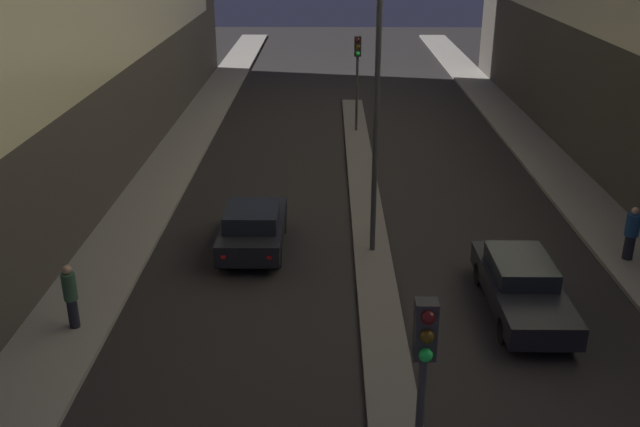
# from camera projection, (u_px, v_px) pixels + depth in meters

# --- Properties ---
(median_strip) EXTENTS (1.10, 34.24, 0.12)m
(median_strip) POSITION_uv_depth(u_px,v_px,m) (368.00, 218.00, 24.19)
(median_strip) COLOR #66605B
(median_strip) RESTS_ON ground
(traffic_light_near) EXTENTS (0.32, 0.42, 4.42)m
(traffic_light_near) POSITION_uv_depth(u_px,v_px,m) (423.00, 374.00, 10.21)
(traffic_light_near) COLOR #383838
(traffic_light_near) RESTS_ON median_strip
(traffic_light_mid) EXTENTS (0.32, 0.42, 4.42)m
(traffic_light_mid) POSITION_uv_depth(u_px,v_px,m) (357.00, 62.00, 32.91)
(traffic_light_mid) COLOR #383838
(traffic_light_mid) RESTS_ON median_strip
(street_lamp) EXTENTS (0.64, 0.64, 8.85)m
(street_lamp) POSITION_uv_depth(u_px,v_px,m) (379.00, 30.00, 19.23)
(street_lamp) COLOR #383838
(street_lamp) RESTS_ON median_strip
(car_left_lane) EXTENTS (1.85, 4.04, 1.47)m
(car_left_lane) POSITION_uv_depth(u_px,v_px,m) (253.00, 227.00, 21.72)
(car_left_lane) COLOR black
(car_left_lane) RESTS_ON ground
(car_right_lane) EXTENTS (1.74, 4.81, 1.37)m
(car_right_lane) POSITION_uv_depth(u_px,v_px,m) (522.00, 286.00, 18.31)
(car_right_lane) COLOR black
(car_right_lane) RESTS_ON ground
(pedestrian_on_left_sidewalk) EXTENTS (0.34, 0.34, 1.68)m
(pedestrian_on_left_sidewalk) POSITION_uv_depth(u_px,v_px,m) (71.00, 295.00, 17.21)
(pedestrian_on_left_sidewalk) COLOR black
(pedestrian_on_left_sidewalk) RESTS_ON sidewalk_left
(pedestrian_on_right_sidewalk) EXTENTS (0.40, 0.40, 1.63)m
(pedestrian_on_right_sidewalk) POSITION_uv_depth(u_px,v_px,m) (632.00, 232.00, 20.78)
(pedestrian_on_right_sidewalk) COLOR black
(pedestrian_on_right_sidewalk) RESTS_ON sidewalk_right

